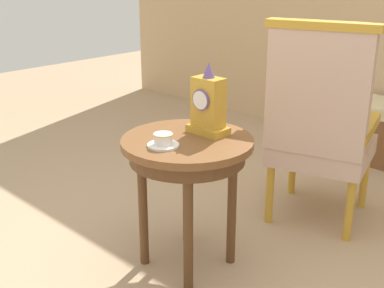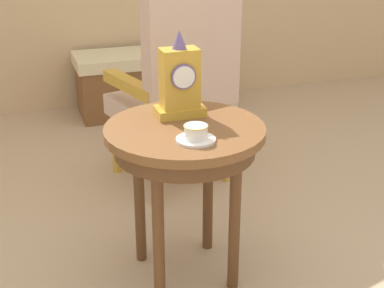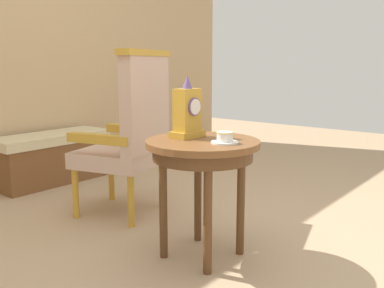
{
  "view_description": "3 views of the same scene",
  "coord_description": "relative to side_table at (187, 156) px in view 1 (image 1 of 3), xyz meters",
  "views": [
    {
      "loc": [
        1.43,
        -1.6,
        1.42
      ],
      "look_at": [
        -0.19,
        0.1,
        0.57
      ],
      "focal_mm": 47.83,
      "sensor_mm": 36.0,
      "label": 1
    },
    {
      "loc": [
        -0.7,
        -1.95,
        1.44
      ],
      "look_at": [
        -0.03,
        0.09,
        0.52
      ],
      "focal_mm": 54.16,
      "sensor_mm": 36.0,
      "label": 2
    },
    {
      "loc": [
        -1.86,
        -1.4,
        1.04
      ],
      "look_at": [
        -0.12,
        0.02,
        0.63
      ],
      "focal_mm": 40.11,
      "sensor_mm": 36.0,
      "label": 3
    }
  ],
  "objects": [
    {
      "name": "mantel_clock",
      "position": [
        0.02,
        0.12,
        0.22
      ],
      "size": [
        0.19,
        0.11,
        0.34
      ],
      "color": "gold",
      "rests_on": "side_table"
    },
    {
      "name": "side_table",
      "position": [
        0.0,
        0.0,
        0.0
      ],
      "size": [
        0.61,
        0.61,
        0.65
      ],
      "color": "brown",
      "rests_on": "ground"
    },
    {
      "name": "ground_plane",
      "position": [
        0.1,
        0.03,
        -0.56
      ],
      "size": [
        10.0,
        10.0,
        0.0
      ],
      "primitive_type": "plane",
      "color": "tan"
    },
    {
      "name": "teacup_left",
      "position": [
        -0.0,
        -0.15,
        0.11
      ],
      "size": [
        0.14,
        0.14,
        0.06
      ],
      "color": "white",
      "rests_on": "side_table"
    },
    {
      "name": "armchair",
      "position": [
        0.22,
        0.79,
        0.03
      ],
      "size": [
        0.67,
        0.66,
        1.14
      ],
      "color": "#CCA893",
      "rests_on": "ground"
    }
  ]
}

